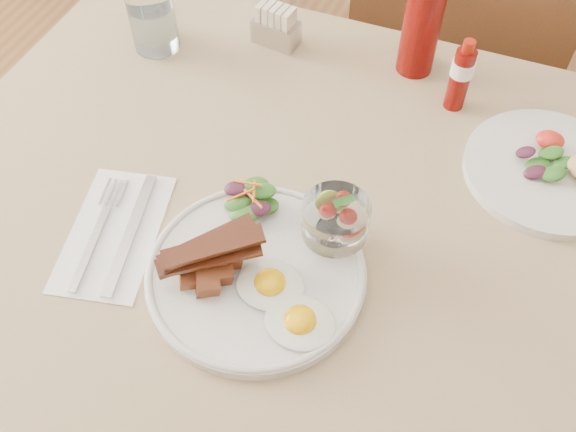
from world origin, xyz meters
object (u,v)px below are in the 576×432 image
second_plate (563,170)px  sugar_caddy (276,27)px  chair_far (452,68)px  ketchup_bottle (422,26)px  water_glass (152,16)px  table (369,269)px  main_plate (256,274)px  hot_sauce_bottle (461,76)px  fruit_cup (335,219)px

second_plate → sugar_caddy: bearing=164.5°
chair_far → sugar_caddy: bearing=-130.0°
chair_far → ketchup_bottle: same height
sugar_caddy → water_glass: bearing=-148.0°
water_glass → table: bearing=-27.9°
main_plate → ketchup_bottle: bearing=80.2°
hot_sauce_bottle → chair_far: bearing=96.1°
table → fruit_cup: bearing=-136.3°
main_plate → second_plate: bearing=42.9°
ketchup_bottle → water_glass: bearing=-166.3°
ketchup_bottle → table: bearing=-83.4°
chair_far → second_plate: 0.57m
table → hot_sauce_bottle: bearing=82.0°
table → water_glass: size_ratio=10.00×
chair_far → sugar_caddy: 0.51m
main_plate → chair_far: bearing=81.1°
fruit_cup → sugar_caddy: fruit_cup is taller
main_plate → fruit_cup: (0.08, 0.08, 0.06)m
fruit_cup → hot_sauce_bottle: (0.09, 0.33, -0.00)m
sugar_caddy → water_glass: water_glass is taller
fruit_cup → ketchup_bottle: ketchup_bottle is taller
table → hot_sauce_bottle: (0.04, 0.29, 0.15)m
main_plate → hot_sauce_bottle: bearing=68.3°
second_plate → table: bearing=-138.3°
ketchup_bottle → sugar_caddy: 0.25m
fruit_cup → water_glass: (-0.42, 0.29, -0.01)m
table → second_plate: 0.31m
main_plate → sugar_caddy: bearing=109.1°
sugar_caddy → second_plate: bearing=-7.3°
second_plate → sugar_caddy: (-0.50, 0.14, 0.01)m
fruit_cup → sugar_caddy: bearing=121.9°
table → ketchup_bottle: 0.39m
second_plate → sugar_caddy: sugar_caddy is taller
hot_sauce_bottle → water_glass: 0.51m
chair_far → hot_sauce_bottle: chair_far is taller
sugar_caddy → water_glass: (-0.19, -0.08, 0.03)m
chair_far → main_plate: 0.83m
second_plate → main_plate: bearing=-137.1°
ketchup_bottle → main_plate: bearing=-99.8°
main_plate → sugar_caddy: (-0.16, 0.45, 0.02)m
water_glass → sugar_caddy: bearing=23.8°
table → hot_sauce_bottle: hot_sauce_bottle is taller
water_glass → fruit_cup: bearing=-34.8°
table → second_plate: (0.22, 0.19, 0.10)m
chair_far → ketchup_bottle: 0.44m
sugar_caddy → hot_sauce_bottle: bearing=0.3°
main_plate → fruit_cup: fruit_cup is taller
sugar_caddy → chair_far: bearing=58.1°
table → ketchup_bottle: ketchup_bottle is taller
fruit_cup → main_plate: bearing=-134.2°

